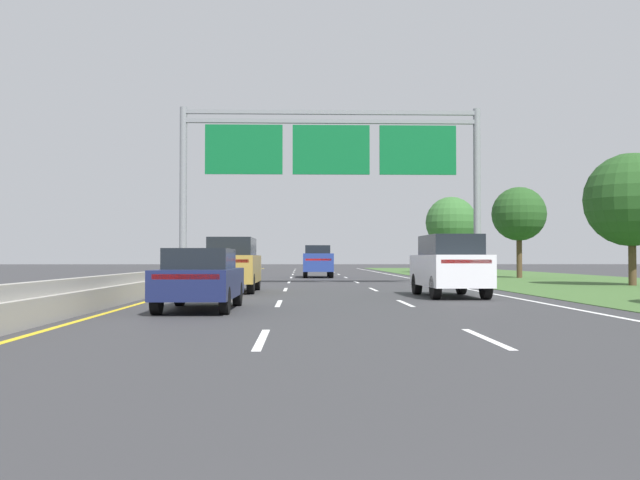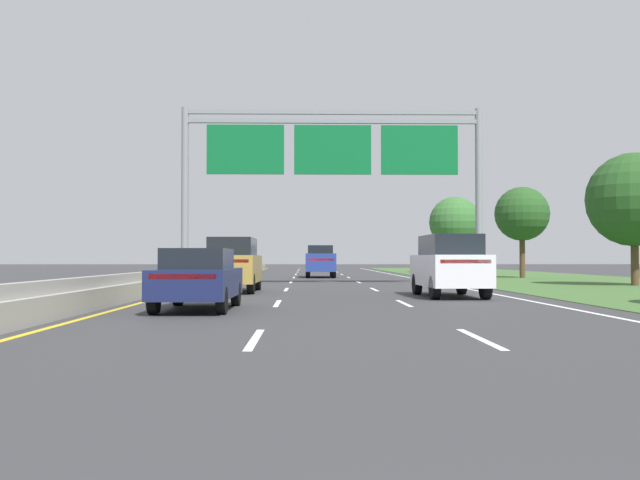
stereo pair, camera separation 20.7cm
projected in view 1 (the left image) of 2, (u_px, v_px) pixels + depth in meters
ground_plane at (324, 284)px, 36.02m from camera, size 220.00×220.00×0.00m
lane_striping at (325, 284)px, 35.56m from camera, size 11.96×106.00×0.01m
grass_verge_right at (593, 283)px, 36.40m from camera, size 14.00×110.00×0.02m
median_barrier_concrete at (195, 277)px, 35.85m from camera, size 0.60×110.00×0.85m
overhead_sign_gantry at (331, 158)px, 35.02m from camera, size 15.06×0.42×8.84m
pickup_truck_blue at (318, 262)px, 48.22m from camera, size 2.04×5.41×2.20m
car_white_right_lane_suv at (449, 265)px, 24.08m from camera, size 1.99×4.74×2.11m
car_navy_left_lane_sedan at (200, 278)px, 17.99m from camera, size 1.87×4.42×1.57m
car_gold_left_lane_suv at (233, 264)px, 27.35m from camera, size 1.93×4.71×2.11m
roadside_tree_mid at (632, 200)px, 33.55m from camera, size 4.48×4.48×6.35m
roadside_tree_far at (519, 214)px, 46.22m from camera, size 3.55×3.55×6.00m
roadside_tree_distant at (451, 222)px, 62.24m from camera, size 4.52×4.52×6.75m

